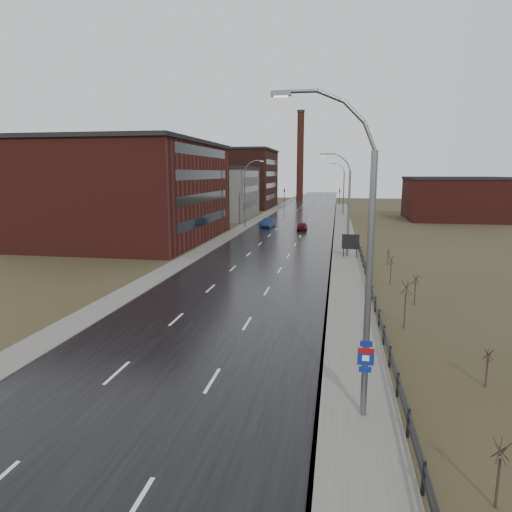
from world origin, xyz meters
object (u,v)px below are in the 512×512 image
at_px(streetlight_main, 360,263).
at_px(car_far, 302,226).
at_px(billboard, 351,243).
at_px(car_near, 268,223).

height_order(streetlight_main, car_far, streetlight_main).
relative_size(streetlight_main, billboard, 4.52).
bearing_deg(streetlight_main, car_near, 101.71).
relative_size(streetlight_main, car_near, 2.62).
height_order(streetlight_main, car_near, streetlight_main).
bearing_deg(streetlight_main, car_far, 96.41).
height_order(billboard, car_far, billboard).
bearing_deg(billboard, car_near, 116.17).
bearing_deg(car_far, billboard, 106.13).
bearing_deg(streetlight_main, billboard, 88.93).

